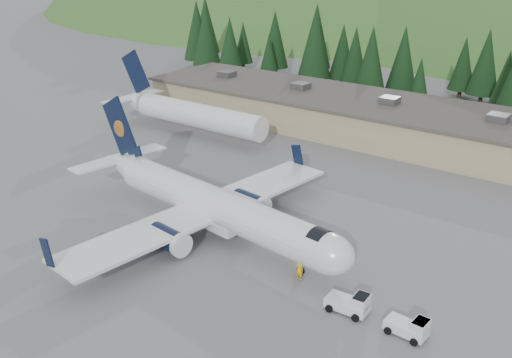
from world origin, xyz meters
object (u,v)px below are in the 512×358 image
object	(u,v)px
baggage_tug_a	(351,304)
terminal_building	(357,115)
baggage_tug_b	(410,327)
ramp_worker	(299,269)
second_airliner	(185,112)
airliner	(211,205)

from	to	relation	value
baggage_tug_a	terminal_building	distance (m)	46.58
baggage_tug_a	baggage_tug_b	xyz separation A→B (m)	(4.76, -0.03, -0.06)
baggage_tug_a	ramp_worker	bearing A→B (deg)	160.84
second_airliner	ramp_worker	world-z (taller)	second_airliner
baggage_tug_b	baggage_tug_a	bearing A→B (deg)	-177.41
terminal_building	airliner	bearing A→B (deg)	-83.93
terminal_building	ramp_worker	world-z (taller)	terminal_building
second_airliner	terminal_building	xyz separation A→B (m)	(19.91, 16.00, -0.70)
airliner	baggage_tug_b	bearing A→B (deg)	-2.78
ramp_worker	airliner	bearing A→B (deg)	-8.60
baggage_tug_a	ramp_worker	size ratio (longest dim) A/B	1.75
baggage_tug_b	ramp_worker	bearing A→B (deg)	174.10
second_airliner	terminal_building	bearing A→B (deg)	38.78
airliner	baggage_tug_a	xyz separation A→B (m)	(17.07, -3.60, -2.21)
second_airliner	terminal_building	world-z (taller)	second_airliner
baggage_tug_b	terminal_building	distance (m)	48.94
ramp_worker	terminal_building	bearing A→B (deg)	-67.54
airliner	baggage_tug_a	world-z (taller)	airliner
airliner	terminal_building	size ratio (longest dim) A/B	0.48
terminal_building	ramp_worker	distance (m)	42.78
baggage_tug_b	ramp_worker	world-z (taller)	ramp_worker
baggage_tug_a	ramp_worker	xyz separation A→B (m)	(-5.70, 1.60, 0.18)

